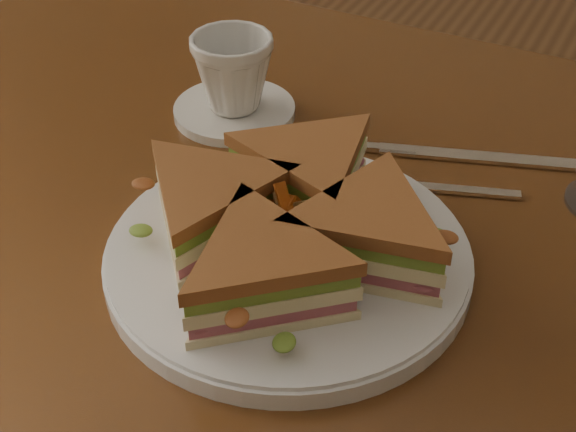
# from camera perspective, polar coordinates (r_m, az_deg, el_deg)

# --- Properties ---
(table) EXTENTS (1.20, 0.80, 0.75)m
(table) POSITION_cam_1_polar(r_m,az_deg,el_deg) (0.75, 4.08, -6.76)
(table) COLOR #3D200D
(table) RESTS_ON ground
(plate) EXTENTS (0.29, 0.29, 0.02)m
(plate) POSITION_cam_1_polar(r_m,az_deg,el_deg) (0.64, -0.00, -2.94)
(plate) COLOR white
(plate) RESTS_ON table
(sandwich_wedges) EXTENTS (0.29, 0.29, 0.06)m
(sandwich_wedges) POSITION_cam_1_polar(r_m,az_deg,el_deg) (0.62, -0.00, -0.36)
(sandwich_wedges) COLOR beige
(sandwich_wedges) RESTS_ON plate
(crisps_mound) EXTENTS (0.09, 0.09, 0.05)m
(crisps_mound) POSITION_cam_1_polar(r_m,az_deg,el_deg) (0.62, -0.00, -0.65)
(crisps_mound) COLOR #CB5A1A
(crisps_mound) RESTS_ON plate
(spoon) EXTENTS (0.18, 0.07, 0.01)m
(spoon) POSITION_cam_1_polar(r_m,az_deg,el_deg) (0.73, 5.68, 2.51)
(spoon) COLOR silver
(spoon) RESTS_ON table
(knife) EXTENTS (0.21, 0.08, 0.00)m
(knife) POSITION_cam_1_polar(r_m,az_deg,el_deg) (0.79, 12.75, 4.11)
(knife) COLOR silver
(knife) RESTS_ON table
(saucer) EXTENTS (0.13, 0.13, 0.01)m
(saucer) POSITION_cam_1_polar(r_m,az_deg,el_deg) (0.83, -3.83, 7.49)
(saucer) COLOR white
(saucer) RESTS_ON table
(coffee_cup) EXTENTS (0.11, 0.11, 0.08)m
(coffee_cup) POSITION_cam_1_polar(r_m,az_deg,el_deg) (0.81, -3.96, 10.13)
(coffee_cup) COLOR white
(coffee_cup) RESTS_ON saucer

